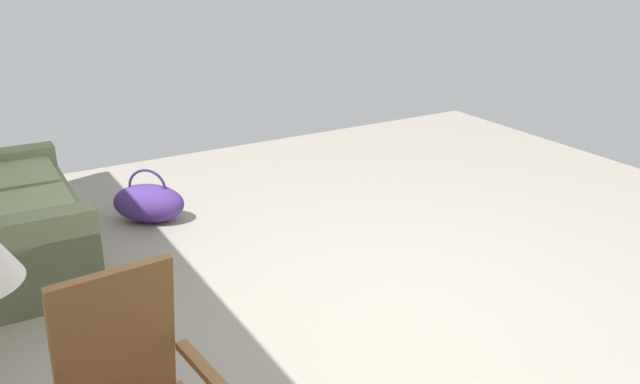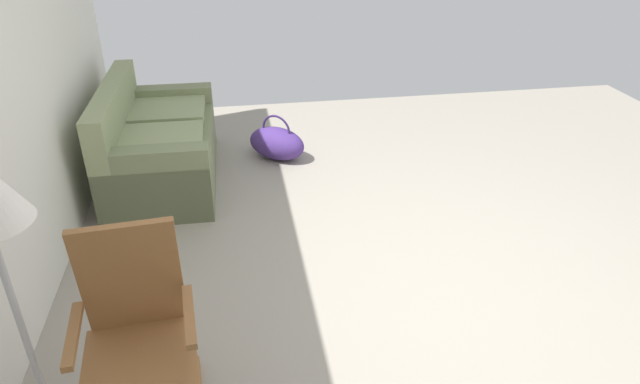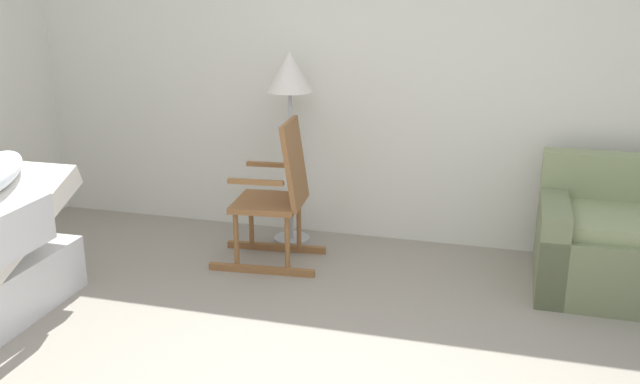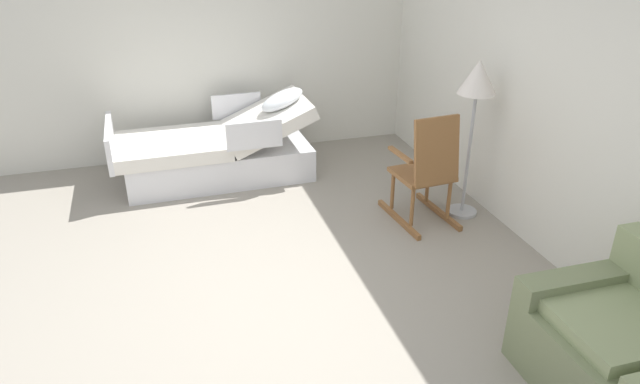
% 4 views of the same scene
% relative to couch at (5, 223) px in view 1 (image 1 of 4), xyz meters
% --- Properties ---
extents(ground_plane, '(7.34, 7.34, 0.00)m').
position_rel_couch_xyz_m(ground_plane, '(-1.92, -1.78, -0.31)').
color(ground_plane, gray).
extents(couch, '(1.61, 0.87, 0.85)m').
position_rel_couch_xyz_m(couch, '(0.00, 0.00, 0.00)').
color(couch, '#737D57').
rests_on(couch, ground).
extents(duffel_bag, '(0.60, 0.64, 0.43)m').
position_rel_couch_xyz_m(duffel_bag, '(0.26, -1.03, -0.15)').
color(duffel_bag, '#472D7A').
rests_on(duffel_bag, ground).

